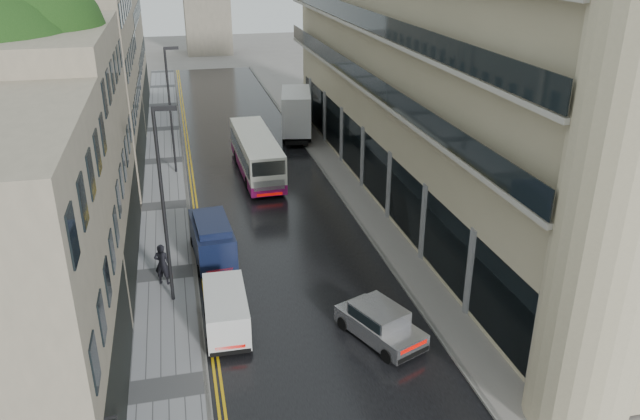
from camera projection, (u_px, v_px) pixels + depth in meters
name	position (u px, v px, depth m)	size (l,w,h in m)	color
road	(265.00, 198.00, 37.70)	(9.00, 85.00, 0.02)	black
left_sidewalk	(166.00, 206.00, 36.45)	(2.70, 85.00, 0.12)	gray
right_sidewalk	(350.00, 190.00, 38.81)	(1.80, 85.00, 0.12)	slate
old_shop_row	(90.00, 100.00, 35.57)	(4.50, 56.00, 12.00)	gray
modern_block	(442.00, 80.00, 35.74)	(8.00, 40.00, 14.00)	tan
tree_far	(47.00, 87.00, 37.58)	(9.24, 9.24, 12.46)	black
cream_bus	(247.00, 169.00, 38.54)	(2.20, 9.70, 2.64)	white
white_lorry	(283.00, 119.00, 47.21)	(2.16, 7.19, 3.78)	silver
silver_hatchback	(388.00, 346.00, 22.80)	(1.64, 3.76, 1.41)	silver
white_van	(209.00, 333.00, 23.30)	(1.62, 3.77, 1.71)	silver
navy_van	(199.00, 254.00, 28.58)	(1.75, 4.38, 2.23)	black
pedestrian	(162.00, 264.00, 27.76)	(0.71, 0.47, 1.96)	black
lamp_post_near	(164.00, 209.00, 25.25)	(0.95, 0.21, 8.44)	black
lamp_post_far	(170.00, 112.00, 40.12)	(0.92, 0.20, 8.15)	black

